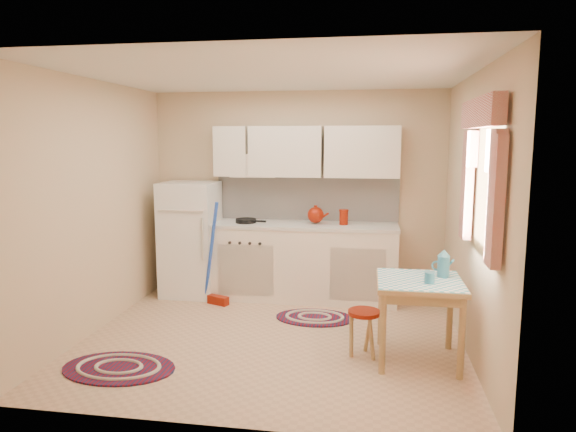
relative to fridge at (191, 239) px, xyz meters
The scene contains 14 objects.
room_shell 1.97m from the fridge, 35.27° to the right, with size 3.64×3.60×2.52m.
fridge is the anchor object (origin of this frame).
broom 0.57m from the fridge, 38.19° to the right, with size 0.28×0.12×1.20m, color blue, non-canonical shape.
base_cabinets 1.41m from the fridge, ahead, with size 2.25×0.60×0.88m, color white.
countertop 1.40m from the fridge, ahead, with size 2.27×0.62×0.04m, color silver.
frying_pan 0.74m from the fridge, ahead, with size 0.25×0.25×0.05m, color black.
red_kettle 1.58m from the fridge, ahead, with size 0.21×0.19×0.21m, color maroon, non-canonical shape.
red_canister 1.90m from the fridge, ahead, with size 0.10×0.10×0.16m, color maroon.
table 3.06m from the fridge, 30.86° to the right, with size 0.72×0.72×0.72m, color tan.
stool 2.69m from the fridge, 35.71° to the right, with size 0.29×0.29×0.42m, color maroon.
coffee_pot 3.17m from the fridge, 27.08° to the right, with size 0.13×0.11×0.26m, color teal, non-canonical shape.
mug 3.15m from the fridge, 31.79° to the right, with size 0.08×0.08×0.10m, color teal.
rug_center 1.87m from the fridge, 21.85° to the right, with size 0.84×0.56×0.02m, color maroon, non-canonical shape.
rug_left 2.25m from the fridge, 86.85° to the right, with size 0.97×0.65×0.02m, color maroon, non-canonical shape.
Camera 1 is at (0.90, -4.69, 1.91)m, focal length 32.00 mm.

